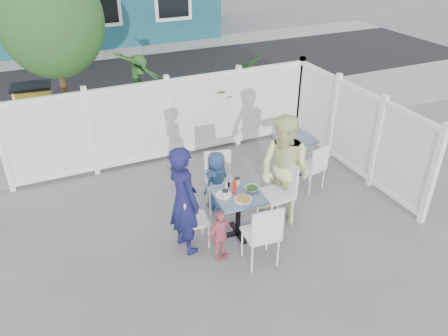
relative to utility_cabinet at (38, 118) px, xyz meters
name	(u,v)px	position (x,y,z in m)	size (l,w,h in m)	color
ground	(215,227)	(2.16, -4.00, -0.63)	(80.00, 80.00, 0.00)	slate
near_sidewalk	(148,131)	(2.16, -0.20, -0.62)	(24.00, 2.60, 0.01)	gray
street	(113,81)	(2.16, 3.50, -0.63)	(24.00, 5.00, 0.01)	black
far_sidewalk	(94,54)	(2.16, 6.60, -0.62)	(24.00, 1.60, 0.01)	gray
fence_back	(169,121)	(2.26, -1.60, 0.16)	(5.86, 0.08, 1.60)	white
fence_right	(354,131)	(5.16, -3.40, 0.16)	(0.08, 3.66, 1.60)	white
tree	(51,21)	(0.56, -0.70, 1.96)	(1.80, 1.62, 3.59)	#382316
utility_cabinet	(38,118)	(0.00, 0.00, 0.00)	(0.68, 0.48, 1.26)	gold
potted_shrub_a	(141,100)	(1.92, -0.90, 0.38)	(1.13, 1.13, 2.02)	#1D431B
potted_shrub_b	(221,97)	(3.60, -1.00, 0.22)	(1.53, 1.33, 1.70)	#1D431B
main_table	(238,204)	(2.41, -4.30, -0.08)	(0.71, 0.71, 0.71)	#45627A
spare_table	(294,145)	(4.18, -3.00, -0.09)	(0.65, 0.65, 0.69)	#45627A
chair_left	(189,217)	(1.69, -4.22, -0.14)	(0.40, 0.41, 0.84)	white
chair_right	(281,188)	(3.17, -4.23, -0.04)	(0.46, 0.48, 1.01)	white
chair_back	(219,176)	(2.47, -3.47, -0.08)	(0.52, 0.51, 0.94)	white
chair_near	(263,232)	(2.42, -5.03, -0.06)	(0.47, 0.46, 0.97)	white
chair_spare	(315,165)	(4.13, -3.73, -0.12)	(0.47, 0.46, 0.86)	white
man	(184,200)	(1.61, -4.26, 0.18)	(0.59, 0.39, 1.62)	#161748
woman	(285,171)	(3.21, -4.22, 0.24)	(0.84, 0.65, 1.73)	#D2DF53
boy	(217,181)	(2.42, -3.51, -0.14)	(0.48, 0.31, 0.98)	navy
toddler	(220,236)	(1.96, -4.66, -0.25)	(0.45, 0.19, 0.76)	#DB6A7E
plate_main	(243,200)	(2.41, -4.45, 0.09)	(0.26, 0.26, 0.02)	white
plate_side	(224,195)	(2.21, -4.23, 0.09)	(0.23, 0.23, 0.02)	white
salad_bowl	(252,189)	(2.64, -4.28, 0.11)	(0.21, 0.21, 0.05)	white
coffee_cup_a	(225,195)	(2.20, -4.32, 0.14)	(0.09, 0.09, 0.13)	beige
coffee_cup_b	(237,182)	(2.49, -4.09, 0.14)	(0.09, 0.09, 0.13)	beige
ketchup_bottle	(234,187)	(2.38, -4.24, 0.18)	(0.06, 0.06, 0.20)	#AB1F0D
salt_shaker	(226,186)	(2.33, -4.07, 0.11)	(0.03, 0.03, 0.07)	white
pepper_shaker	(229,184)	(2.37, -4.05, 0.12)	(0.03, 0.03, 0.07)	black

